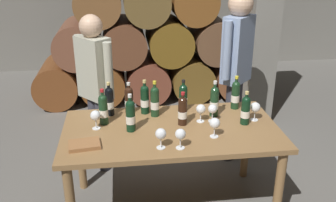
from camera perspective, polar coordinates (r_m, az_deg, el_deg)
name	(u,v)px	position (r m, az deg, el deg)	size (l,w,h in m)	color
barrel_stack	(147,47)	(5.43, -3.26, 8.19)	(3.12, 0.90, 1.69)	brown
stone_pillar	(264,19)	(4.63, 14.20, 11.94)	(0.32, 0.32, 2.60)	slate
dining_table	(171,138)	(3.03, 0.48, -5.66)	(1.70, 0.90, 0.76)	olive
wine_bottle_0	(145,99)	(3.21, -3.51, 0.31)	(0.07, 0.07, 0.30)	black
wine_bottle_1	(155,101)	(3.15, -2.00, -0.01)	(0.07, 0.07, 0.31)	#19381E
wine_bottle_2	(214,101)	(3.18, 6.99, 0.00)	(0.07, 0.07, 0.31)	#19381E
wine_bottle_3	(103,109)	(3.06, -9.73, -1.18)	(0.07, 0.07, 0.30)	#19381E
wine_bottle_4	(109,101)	(3.21, -8.82, 0.01)	(0.07, 0.07, 0.29)	black
wine_bottle_5	(130,115)	(2.92, -5.67, -2.12)	(0.07, 0.07, 0.30)	black
wine_bottle_6	(246,110)	(3.08, 11.60, -1.32)	(0.07, 0.07, 0.28)	black
wine_bottle_7	(183,110)	(3.01, 2.22, -1.44)	(0.07, 0.07, 0.28)	black
wine_bottle_8	(235,95)	(3.35, 10.13, 0.97)	(0.07, 0.07, 0.30)	#19381E
wine_bottle_9	(183,97)	(3.26, 2.30, 0.57)	(0.07, 0.07, 0.28)	black
wine_bottle_10	(129,100)	(3.23, -5.89, 0.20)	(0.07, 0.07, 0.27)	black
wine_glass_0	(215,124)	(2.84, 7.05, -3.41)	(0.08, 0.08, 0.15)	white
wine_glass_1	(201,110)	(3.07, 4.96, -1.29)	(0.08, 0.08, 0.15)	white
wine_glass_2	(180,135)	(2.66, 1.88, -5.10)	(0.08, 0.08, 0.15)	white
wine_glass_3	(161,134)	(2.67, -1.10, -5.05)	(0.08, 0.08, 0.15)	white
wine_glass_4	(255,108)	(3.16, 13.02, -1.00)	(0.08, 0.08, 0.16)	white
wine_glass_5	(213,110)	(3.08, 6.73, -1.29)	(0.07, 0.07, 0.15)	white
wine_glass_6	(95,116)	(2.99, -10.88, -2.24)	(0.08, 0.08, 0.15)	white
tasting_notebook	(84,145)	(2.80, -12.48, -6.42)	(0.22, 0.16, 0.03)	#936038
sommelier_presenting	(237,63)	(3.73, 10.28, 5.69)	(0.37, 0.38, 1.72)	#383842
taster_seated_left	(95,82)	(3.58, -10.92, 2.88)	(0.35, 0.40, 1.54)	#383842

